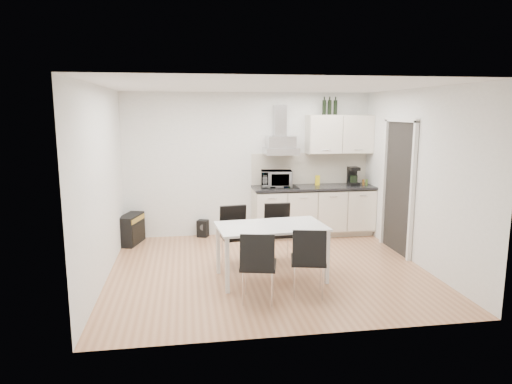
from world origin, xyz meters
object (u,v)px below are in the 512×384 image
chair_far_left (236,237)px  guitar_amp (131,229)px  dining_table (271,231)px  floor_speaker (203,228)px  chair_near_left (258,266)px  kitchenette (315,191)px  chair_far_right (279,234)px  chair_near_right (308,261)px

chair_far_left → guitar_amp: (-1.67, 1.41, -0.18)m
dining_table → floor_speaker: bearing=105.4°
chair_near_left → guitar_amp: bearing=136.4°
kitchenette → chair_far_left: size_ratio=2.86×
chair_far_left → floor_speaker: 1.74m
chair_near_left → guitar_amp: 3.27m
chair_far_right → floor_speaker: bearing=-55.8°
kitchenette → guitar_amp: 3.33m
dining_table → chair_far_right: 0.74m
guitar_amp → floor_speaker: guitar_amp is taller
chair_near_left → guitar_amp: (-1.79, 2.72, -0.18)m
dining_table → guitar_amp: dining_table is taller
chair_near_left → chair_near_right: same height
chair_near_right → floor_speaker: size_ratio=2.86×
guitar_amp → floor_speaker: 1.27m
chair_far_left → chair_far_right: 0.67m
kitchenette → chair_far_right: (-0.95, -1.44, -0.39)m
chair_near_left → kitchenette: bearing=75.1°
chair_far_left → chair_near_right: bearing=114.8°
dining_table → floor_speaker: (-0.84, 2.26, -0.52)m
kitchenette → chair_near_right: (-0.85, -2.72, -0.39)m
chair_near_left → chair_far_right: bearing=81.5°
chair_far_left → chair_near_right: 1.44m
chair_far_left → dining_table: bearing=117.5°
dining_table → chair_far_left: (-0.41, 0.60, -0.23)m
chair_near_right → guitar_amp: chair_near_right is taller
dining_table → guitar_amp: (-2.08, 2.01, -0.42)m
floor_speaker → guitar_amp: bearing=-145.9°
dining_table → chair_far_left: size_ratio=1.72×
chair_far_right → guitar_amp: chair_far_right is taller
chair_near_right → chair_far_left: bearing=134.5°
kitchenette → dining_table: 2.42m
kitchenette → chair_far_right: kitchenette is taller
chair_far_right → chair_near_left: (-0.54, -1.37, 0.00)m
chair_far_left → guitar_amp: 2.19m
dining_table → floor_speaker: 2.47m
chair_near_right → chair_far_right: bearing=106.9°
dining_table → chair_near_right: 0.75m
dining_table → chair_near_right: chair_near_right is taller
dining_table → chair_near_right: size_ratio=1.72×
dining_table → floor_speaker: dining_table is taller
dining_table → chair_far_right: size_ratio=1.72×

